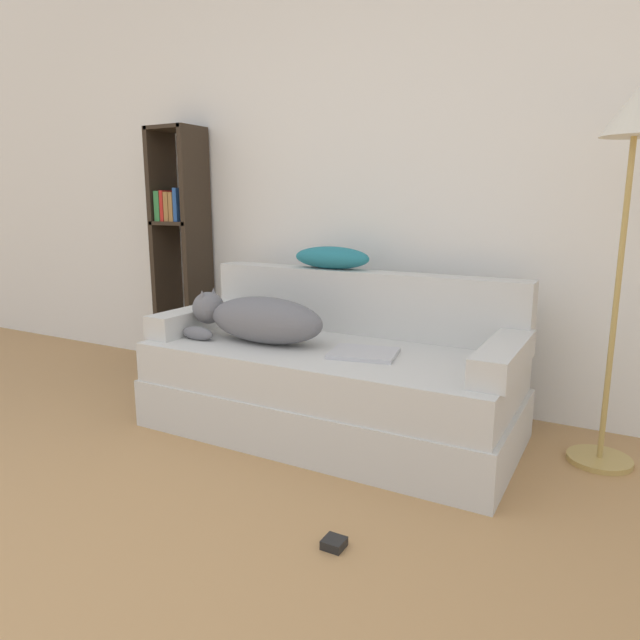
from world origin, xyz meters
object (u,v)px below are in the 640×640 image
Objects in this scene: dog at (257,319)px; throw_pillow at (332,258)px; power_adapter at (334,543)px; bookshelf at (180,238)px; couch at (329,390)px; laptop at (364,353)px; floor_lamp at (631,168)px.

throw_pillow is (0.18, 0.46, 0.28)m from dog.
bookshelf is at bearing 143.87° from power_adapter.
bookshelf reaches higher than dog.
couch is 4.07× the size of throw_pillow.
throw_pillow is at bearing 120.79° from laptop.
dog is 0.56m from throw_pillow.
couch is 0.51m from dog.
floor_lamp is at bearing -4.10° from throw_pillow.
dog is 0.49× the size of floor_lamp.
bookshelf is (-1.61, 0.57, 0.45)m from laptop.
laptop is at bearing -47.52° from throw_pillow.
couch is 2.36× the size of dog.
power_adapter is (0.48, -0.86, -0.20)m from couch.
couch is 1.13× the size of bookshelf.
bookshelf reaches higher than laptop.
dog is 1.73× the size of throw_pillow.
throw_pillow is 1.62m from power_adapter.
dog is 2.22× the size of laptop.
dog reaches higher than couch.
laptop is 0.70m from throw_pillow.
couch is 1.01m from power_adapter.
laptop is (0.21, -0.06, 0.23)m from couch.
throw_pillow is 1.47m from floor_lamp.
couch is 1.63m from bookshelf.
laptop is at bearing -19.46° from bookshelf.
laptop is (0.58, 0.02, -0.11)m from dog.
throw_pillow is at bearing 175.90° from floor_lamp.
couch is 25.28× the size of power_adapter.
floor_lamp is (1.21, 0.27, 1.05)m from couch.
floor_lamp reaches higher than couch.
dog is at bearing 170.66° from laptop.
dog is 0.59m from laptop.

